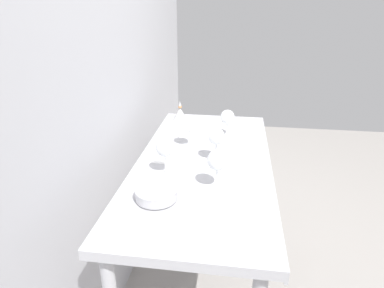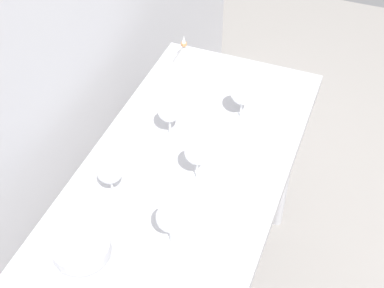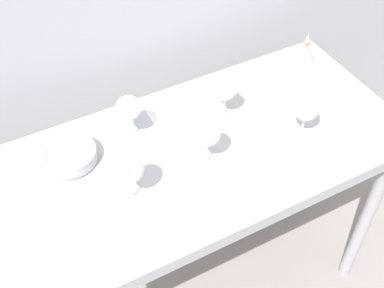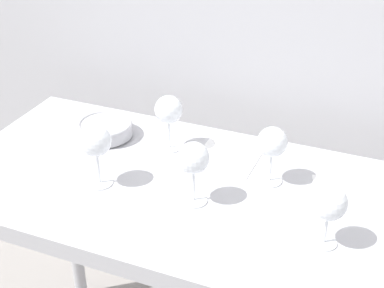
{
  "view_description": "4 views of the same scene",
  "coord_description": "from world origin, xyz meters",
  "px_view_note": "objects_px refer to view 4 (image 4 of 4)",
  "views": [
    {
      "loc": [
        -1.46,
        -0.15,
        1.62
      ],
      "look_at": [
        -0.06,
        0.05,
        1.01
      ],
      "focal_mm": 30.84,
      "sensor_mm": 36.0,
      "label": 1
    },
    {
      "loc": [
        -1.08,
        -0.46,
        2.19
      ],
      "look_at": [
        0.06,
        -0.02,
        1.0
      ],
      "focal_mm": 50.13,
      "sensor_mm": 36.0,
      "label": 2
    },
    {
      "loc": [
        -0.54,
        -0.98,
        2.1
      ],
      "look_at": [
        -0.04,
        -0.03,
        0.97
      ],
      "focal_mm": 47.36,
      "sensor_mm": 36.0,
      "label": 3
    },
    {
      "loc": [
        0.43,
        -1.12,
        1.74
      ],
      "look_at": [
        -0.05,
        0.04,
        1.0
      ],
      "focal_mm": 51.36,
      "sensor_mm": 36.0,
      "label": 4
    }
  ],
  "objects_px": {
    "tasting_sheet_upper": "(229,155)",
    "tasting_sheet_lower": "(353,200)",
    "wine_glass_near_center": "(192,160)",
    "tasting_bowl": "(105,128)",
    "wine_glass_near_left": "(96,143)",
    "wine_glass_far_left": "(169,111)",
    "wine_glass_far_right": "(272,144)",
    "wine_glass_near_right": "(330,204)"
  },
  "relations": [
    {
      "from": "wine_glass_near_right",
      "to": "wine_glass_near_center",
      "type": "xyz_separation_m",
      "value": [
        -0.34,
        0.04,
        0.01
      ]
    },
    {
      "from": "wine_glass_far_left",
      "to": "wine_glass_near_right",
      "type": "bearing_deg",
      "value": -26.87
    },
    {
      "from": "wine_glass_near_center",
      "to": "wine_glass_far_left",
      "type": "bearing_deg",
      "value": 126.37
    },
    {
      "from": "tasting_bowl",
      "to": "wine_glass_near_right",
      "type": "bearing_deg",
      "value": -18.98
    },
    {
      "from": "wine_glass_near_left",
      "to": "tasting_sheet_lower",
      "type": "xyz_separation_m",
      "value": [
        0.64,
        0.18,
        -0.13
      ]
    },
    {
      "from": "tasting_sheet_upper",
      "to": "wine_glass_near_left",
      "type": "bearing_deg",
      "value": -134.77
    },
    {
      "from": "tasting_bowl",
      "to": "wine_glass_near_center",
      "type": "bearing_deg",
      "value": -29.16
    },
    {
      "from": "wine_glass_near_right",
      "to": "tasting_sheet_upper",
      "type": "bearing_deg",
      "value": 139.22
    },
    {
      "from": "wine_glass_near_center",
      "to": "tasting_bowl",
      "type": "bearing_deg",
      "value": 150.84
    },
    {
      "from": "wine_glass_near_center",
      "to": "tasting_sheet_upper",
      "type": "distance_m",
      "value": 0.27
    },
    {
      "from": "tasting_sheet_upper",
      "to": "wine_glass_far_right",
      "type": "bearing_deg",
      "value": -28.85
    },
    {
      "from": "wine_glass_near_center",
      "to": "tasting_bowl",
      "type": "xyz_separation_m",
      "value": [
        -0.37,
        0.21,
        -0.09
      ]
    },
    {
      "from": "wine_glass_near_center",
      "to": "tasting_sheet_lower",
      "type": "bearing_deg",
      "value": 22.17
    },
    {
      "from": "wine_glass_near_right",
      "to": "tasting_sheet_upper",
      "type": "relative_size",
      "value": 0.78
    },
    {
      "from": "tasting_bowl",
      "to": "wine_glass_far_left",
      "type": "bearing_deg",
      "value": 2.43
    },
    {
      "from": "wine_glass_near_left",
      "to": "tasting_sheet_lower",
      "type": "height_order",
      "value": "wine_glass_near_left"
    },
    {
      "from": "tasting_sheet_lower",
      "to": "wine_glass_far_right",
      "type": "bearing_deg",
      "value": 163.76
    },
    {
      "from": "wine_glass_far_right",
      "to": "tasting_sheet_lower",
      "type": "relative_size",
      "value": 0.79
    },
    {
      "from": "wine_glass_near_left",
      "to": "wine_glass_near_right",
      "type": "distance_m",
      "value": 0.6
    },
    {
      "from": "wine_glass_near_left",
      "to": "tasting_sheet_upper",
      "type": "height_order",
      "value": "wine_glass_near_left"
    },
    {
      "from": "wine_glass_far_right",
      "to": "wine_glass_near_center",
      "type": "relative_size",
      "value": 0.96
    },
    {
      "from": "wine_glass_far_left",
      "to": "tasting_bowl",
      "type": "xyz_separation_m",
      "value": [
        -0.21,
        -0.01,
        -0.1
      ]
    },
    {
      "from": "wine_glass_near_left",
      "to": "tasting_bowl",
      "type": "bearing_deg",
      "value": 116.37
    },
    {
      "from": "wine_glass_far_left",
      "to": "wine_glass_near_center",
      "type": "xyz_separation_m",
      "value": [
        0.16,
        -0.22,
        -0.0
      ]
    },
    {
      "from": "tasting_sheet_lower",
      "to": "tasting_bowl",
      "type": "height_order",
      "value": "tasting_bowl"
    },
    {
      "from": "tasting_sheet_upper",
      "to": "tasting_sheet_lower",
      "type": "bearing_deg",
      "value": -11.98
    },
    {
      "from": "wine_glass_near_left",
      "to": "wine_glass_near_center",
      "type": "height_order",
      "value": "wine_glass_near_left"
    },
    {
      "from": "wine_glass_near_center",
      "to": "wine_glass_near_left",
      "type": "bearing_deg",
      "value": -175.11
    },
    {
      "from": "wine_glass_far_right",
      "to": "tasting_bowl",
      "type": "height_order",
      "value": "wine_glass_far_right"
    },
    {
      "from": "wine_glass_far_right",
      "to": "tasting_sheet_upper",
      "type": "bearing_deg",
      "value": 149.88
    },
    {
      "from": "wine_glass_near_left",
      "to": "tasting_bowl",
      "type": "distance_m",
      "value": 0.27
    },
    {
      "from": "wine_glass_far_right",
      "to": "tasting_bowl",
      "type": "xyz_separation_m",
      "value": [
        -0.53,
        0.05,
        -0.09
      ]
    },
    {
      "from": "wine_glass_near_center",
      "to": "tasting_bowl",
      "type": "height_order",
      "value": "wine_glass_near_center"
    },
    {
      "from": "wine_glass_near_center",
      "to": "tasting_sheet_upper",
      "type": "height_order",
      "value": "wine_glass_near_center"
    },
    {
      "from": "wine_glass_near_right",
      "to": "tasting_sheet_upper",
      "type": "distance_m",
      "value": 0.45
    },
    {
      "from": "wine_glass_near_right",
      "to": "wine_glass_far_left",
      "type": "relative_size",
      "value": 0.92
    },
    {
      "from": "wine_glass_near_center",
      "to": "tasting_sheet_upper",
      "type": "relative_size",
      "value": 0.85
    },
    {
      "from": "wine_glass_near_left",
      "to": "tasting_sheet_upper",
      "type": "xyz_separation_m",
      "value": [
        0.28,
        0.27,
        -0.13
      ]
    },
    {
      "from": "wine_glass_far_left",
      "to": "tasting_sheet_lower",
      "type": "bearing_deg",
      "value": -6.25
    },
    {
      "from": "wine_glass_near_right",
      "to": "wine_glass_near_center",
      "type": "relative_size",
      "value": 0.92
    },
    {
      "from": "wine_glass_near_right",
      "to": "wine_glass_far_left",
      "type": "xyz_separation_m",
      "value": [
        -0.5,
        0.26,
        0.01
      ]
    },
    {
      "from": "wine_glass_near_right",
      "to": "wine_glass_near_center",
      "type": "height_order",
      "value": "wine_glass_near_center"
    }
  ]
}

